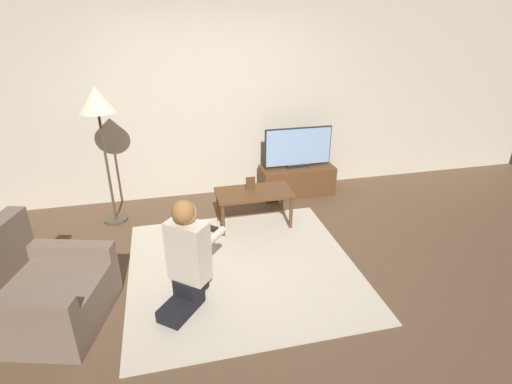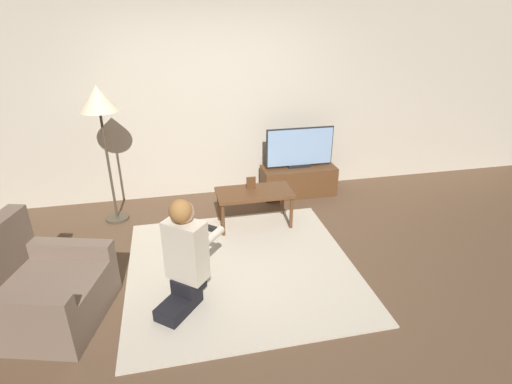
% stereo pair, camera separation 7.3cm
% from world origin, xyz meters
% --- Properties ---
extents(ground_plane, '(10.00, 10.00, 0.00)m').
position_xyz_m(ground_plane, '(0.00, 0.00, 0.00)').
color(ground_plane, brown).
extents(wall_back, '(10.00, 0.06, 2.60)m').
position_xyz_m(wall_back, '(0.00, 1.93, 1.30)').
color(wall_back, beige).
rests_on(wall_back, ground_plane).
extents(rug, '(2.25, 2.20, 0.02)m').
position_xyz_m(rug, '(0.00, 0.00, 0.01)').
color(rug, beige).
rests_on(rug, ground_plane).
extents(tv_stand, '(1.02, 0.41, 0.40)m').
position_xyz_m(tv_stand, '(1.10, 1.59, 0.20)').
color(tv_stand, brown).
rests_on(tv_stand, ground_plane).
extents(tv, '(0.93, 0.08, 0.55)m').
position_xyz_m(tv, '(1.10, 1.60, 0.68)').
color(tv, black).
rests_on(tv, tv_stand).
extents(coffee_table, '(0.89, 0.46, 0.45)m').
position_xyz_m(coffee_table, '(0.31, 0.85, 0.40)').
color(coffee_table, brown).
rests_on(coffee_table, ground_plane).
extents(floor_lamp, '(0.43, 0.43, 1.64)m').
position_xyz_m(floor_lamp, '(-1.33, 1.35, 1.42)').
color(floor_lamp, '#4C4233').
rests_on(floor_lamp, ground_plane).
extents(armchair, '(1.10, 1.09, 0.85)m').
position_xyz_m(armchair, '(-1.76, -0.35, 0.27)').
color(armchair, '#7A6656').
rests_on(armchair, ground_plane).
extents(person_kneeling, '(0.68, 0.75, 1.00)m').
position_xyz_m(person_kneeling, '(-0.55, -0.40, 0.52)').
color(person_kneeling, black).
rests_on(person_kneeling, rug).
extents(picture_frame, '(0.11, 0.01, 0.15)m').
position_xyz_m(picture_frame, '(0.29, 0.93, 0.52)').
color(picture_frame, brown).
rests_on(picture_frame, coffee_table).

